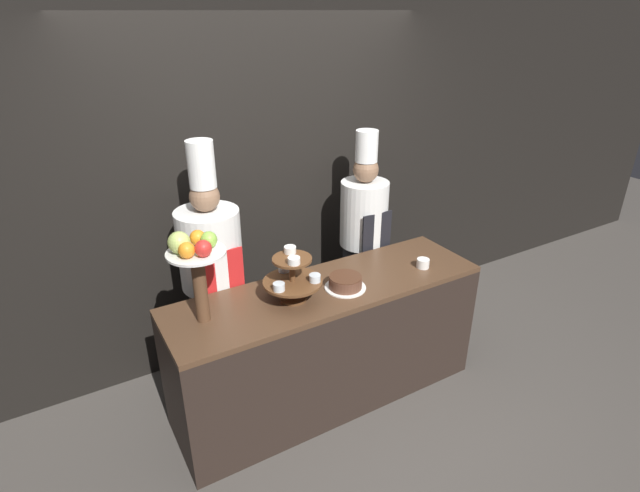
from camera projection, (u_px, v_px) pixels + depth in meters
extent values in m
plane|color=#47423D|center=(350.00, 421.00, 3.35)|extent=(14.00, 14.00, 0.00)
cube|color=black|center=(265.00, 174.00, 3.69)|extent=(10.00, 0.06, 2.80)
cube|color=black|center=(327.00, 346.00, 3.40)|extent=(2.11, 0.61, 0.86)
cube|color=#4C3321|center=(328.00, 289.00, 3.21)|extent=(2.11, 0.61, 0.03)
cylinder|color=brown|center=(293.00, 298.00, 3.06)|extent=(0.16, 0.16, 0.02)
cylinder|color=brown|center=(293.00, 279.00, 3.00)|extent=(0.04, 0.04, 0.29)
cylinder|color=brown|center=(293.00, 282.00, 3.01)|extent=(0.36, 0.36, 0.02)
cylinder|color=brown|center=(292.00, 259.00, 2.95)|extent=(0.24, 0.24, 0.02)
cylinder|color=silver|center=(279.00, 287.00, 2.90)|extent=(0.07, 0.07, 0.04)
cylinder|color=red|center=(279.00, 288.00, 2.90)|extent=(0.06, 0.06, 0.03)
cylinder|color=silver|center=(315.00, 278.00, 2.99)|extent=(0.07, 0.07, 0.04)
cylinder|color=gold|center=(315.00, 279.00, 3.00)|extent=(0.06, 0.06, 0.03)
cylinder|color=silver|center=(284.00, 268.00, 3.11)|extent=(0.07, 0.07, 0.04)
cylinder|color=green|center=(284.00, 269.00, 3.11)|extent=(0.06, 0.06, 0.03)
cylinder|color=white|center=(294.00, 261.00, 2.87)|extent=(0.07, 0.07, 0.04)
cylinder|color=white|center=(290.00, 250.00, 3.00)|extent=(0.07, 0.07, 0.04)
cylinder|color=brown|center=(200.00, 288.00, 2.78)|extent=(0.08, 0.08, 0.42)
cylinder|color=white|center=(196.00, 253.00, 2.68)|extent=(0.32, 0.32, 0.01)
sphere|color=#84B742|center=(209.00, 240.00, 2.71)|extent=(0.09, 0.09, 0.09)
sphere|color=orange|center=(198.00, 238.00, 2.73)|extent=(0.09, 0.09, 0.09)
sphere|color=#ADC160|center=(179.00, 243.00, 2.64)|extent=(0.12, 0.12, 0.12)
sphere|color=orange|center=(187.00, 250.00, 2.59)|extent=(0.09, 0.09, 0.09)
sphere|color=red|center=(203.00, 248.00, 2.61)|extent=(0.09, 0.09, 0.09)
cylinder|color=white|center=(345.00, 287.00, 3.19)|extent=(0.27, 0.27, 0.01)
cylinder|color=brown|center=(345.00, 282.00, 3.17)|extent=(0.21, 0.21, 0.07)
cylinder|color=#472819|center=(345.00, 277.00, 3.16)|extent=(0.21, 0.21, 0.01)
cylinder|color=white|center=(423.00, 263.00, 3.43)|extent=(0.09, 0.09, 0.06)
cube|color=#28282D|center=(219.00, 335.00, 3.54)|extent=(0.31, 0.17, 0.83)
cylinder|color=white|center=(210.00, 249.00, 3.25)|extent=(0.41, 0.41, 0.53)
cube|color=red|center=(222.00, 276.00, 3.14)|extent=(0.29, 0.01, 0.34)
sphere|color=#846047|center=(205.00, 197.00, 3.10)|extent=(0.19, 0.19, 0.19)
cylinder|color=white|center=(201.00, 164.00, 3.01)|extent=(0.17, 0.17, 0.29)
cube|color=#28282D|center=(361.00, 290.00, 4.10)|extent=(0.27, 0.15, 0.84)
cylinder|color=silver|center=(364.00, 214.00, 3.81)|extent=(0.36, 0.36, 0.50)
cube|color=black|center=(377.00, 234.00, 3.72)|extent=(0.25, 0.01, 0.32)
sphere|color=#846047|center=(366.00, 170.00, 3.66)|extent=(0.19, 0.19, 0.19)
cylinder|color=white|center=(367.00, 146.00, 3.58)|extent=(0.16, 0.16, 0.23)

